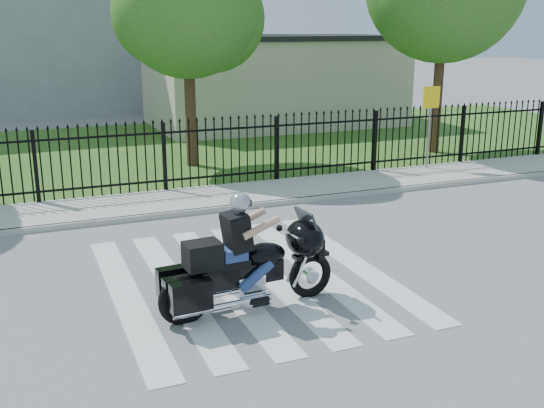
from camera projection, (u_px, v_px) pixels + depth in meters
name	position (u px, v px, depth m)	size (l,w,h in m)	color
ground	(248.00, 279.00, 10.60)	(120.00, 120.00, 0.00)	slate
crosswalk	(248.00, 279.00, 10.60)	(5.00, 5.50, 0.01)	silver
sidewalk	(176.00, 202.00, 15.04)	(40.00, 2.00, 0.12)	#ADAAA3
curb	(186.00, 213.00, 14.15)	(40.00, 0.12, 0.12)	#ADAAA3
grass_strip	(125.00, 151.00, 21.30)	(40.00, 12.00, 0.02)	#2C591E
iron_fence	(164.00, 159.00, 15.71)	(26.00, 0.04, 1.80)	black
tree_mid	(187.00, 4.00, 17.91)	(4.20, 4.20, 6.78)	#382316
building_low	(273.00, 83.00, 26.94)	(10.00, 6.00, 3.50)	#BDB59E
building_low_roof	(273.00, 38.00, 26.44)	(10.20, 6.20, 0.20)	black
motorcycle_rider	(245.00, 262.00, 9.25)	(2.79, 0.97, 1.85)	black
traffic_sign	(430.00, 110.00, 17.94)	(0.51, 0.10, 2.32)	gray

